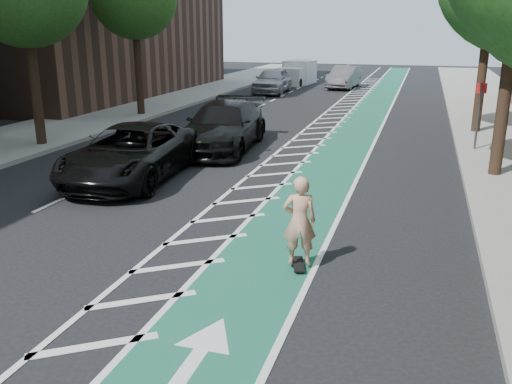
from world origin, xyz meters
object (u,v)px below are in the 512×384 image
at_px(suv_near, 132,153).
at_px(barrel_a, 107,181).
at_px(skateboarder, 299,221).
at_px(suv_far, 223,126).

xyz_separation_m(suv_near, barrel_a, (0.20, -1.73, -0.38)).
relative_size(skateboarder, barrel_a, 1.91).
bearing_deg(suv_near, suv_far, 71.93).
height_order(skateboarder, suv_far, skateboarder).
bearing_deg(suv_far, barrel_a, -102.88).
xyz_separation_m(suv_far, barrel_a, (-0.93, -6.40, -0.43)).
relative_size(suv_near, suv_far, 0.98).
distance_m(skateboarder, suv_far, 10.59).
bearing_deg(barrel_a, skateboarder, -26.55).
bearing_deg(barrel_a, suv_far, 81.72).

